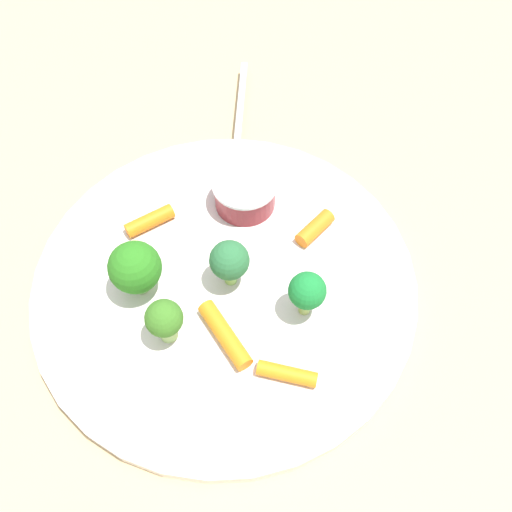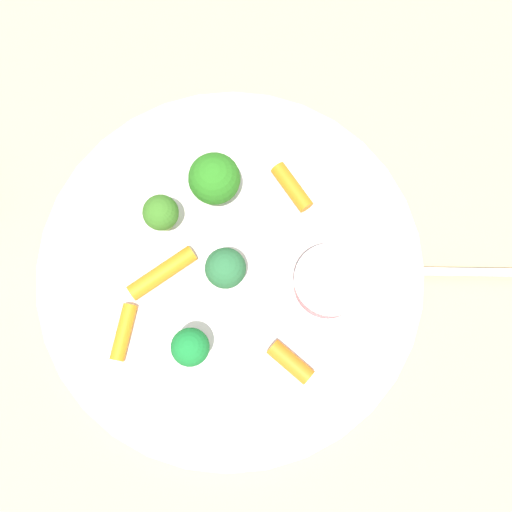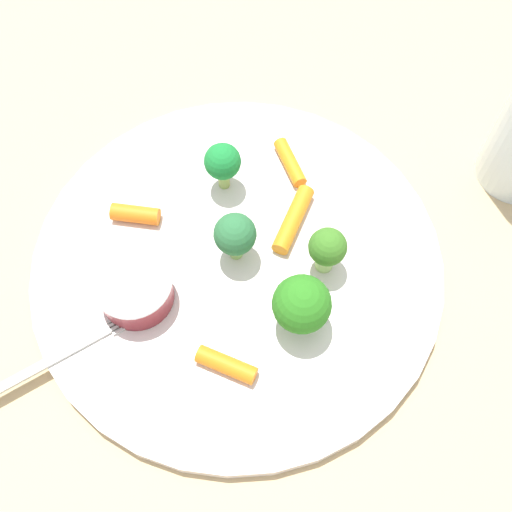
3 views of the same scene
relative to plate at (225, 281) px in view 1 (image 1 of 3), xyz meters
name	(u,v)px [view 1 (image 1 of 3)]	position (x,y,z in m)	size (l,w,h in m)	color
ground_plane	(225,285)	(0.00, 0.00, -0.01)	(2.40, 2.40, 0.00)	tan
plate	(225,281)	(0.00, 0.00, 0.00)	(0.31, 0.31, 0.01)	silver
sauce_cup	(245,193)	(-0.02, 0.08, 0.02)	(0.06, 0.06, 0.03)	maroon
broccoli_floret_0	(135,268)	(-0.06, -0.04, 0.04)	(0.04, 0.04, 0.05)	#90BD6E
broccoli_floret_1	(230,259)	(0.01, 0.00, 0.04)	(0.03, 0.03, 0.05)	#8BBC5C
broccoli_floret_2	(164,320)	(-0.02, -0.06, 0.03)	(0.03, 0.03, 0.04)	#95BA68
broccoli_floret_3	(306,294)	(0.07, 0.00, 0.04)	(0.03, 0.03, 0.05)	#91AF58
carrot_stick_0	(225,335)	(0.02, -0.05, 0.01)	(0.01, 0.01, 0.06)	orange
carrot_stick_1	(287,374)	(0.08, -0.06, 0.01)	(0.01, 0.01, 0.04)	orange
carrot_stick_2	(315,228)	(0.05, 0.07, 0.01)	(0.01, 0.01, 0.04)	orange
carrot_stick_3	(150,221)	(-0.08, 0.02, 0.01)	(0.01, 0.01, 0.04)	orange
fork	(238,128)	(-0.06, 0.16, 0.01)	(0.08, 0.18, 0.00)	#B7B9B0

